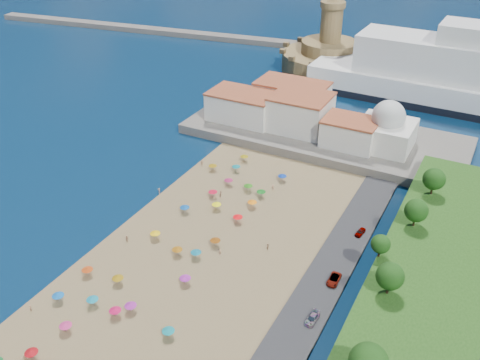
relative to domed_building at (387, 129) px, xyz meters
The scene contains 11 objects.
ground 77.60m from the domed_building, 112.91° to the right, with size 700.00×700.00×0.00m, color #071938.
terrace 21.44m from the domed_building, behind, with size 90.00×36.00×3.00m, color #59544C.
jetty 56.51m from the domed_building, 138.62° to the left, with size 18.00×70.00×2.40m, color #59544C.
breakwater 162.43m from the domed_building, 149.64° to the left, with size 200.00×7.00×2.60m, color #59544C.
waterfront_buildings 33.17m from the domed_building, behind, with size 57.00×29.00×11.00m.
domed_building is the anchor object (origin of this frame).
fortress 79.11m from the domed_building, 122.08° to the left, with size 40.00×40.00×32.40m.
beach_parasols 89.90m from the domed_building, 110.01° to the right, with size 30.02×115.40×2.20m.
beachgoers 76.10m from the domed_building, 115.34° to the right, with size 37.58×92.21×1.88m.
parked_cars 76.72m from the domed_building, 85.49° to the right, with size 2.31×68.01×1.42m.
hillside_trees 80.09m from the domed_building, 76.94° to the right, with size 12.70×109.38×8.21m.
Camera 1 is at (58.74, -79.50, 77.97)m, focal length 40.00 mm.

